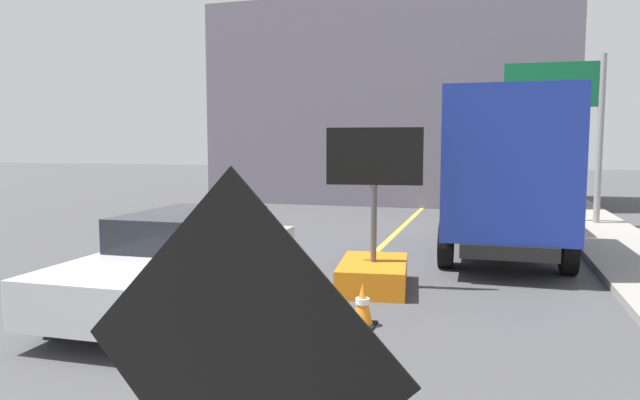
{
  "coord_description": "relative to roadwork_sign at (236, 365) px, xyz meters",
  "views": [
    {
      "loc": [
        2.41,
        -0.03,
        2.42
      ],
      "look_at": [
        0.55,
        6.21,
        1.79
      ],
      "focal_mm": 31.97,
      "sensor_mm": 36.0,
      "label": 1
    }
  ],
  "objects": [
    {
      "name": "lane_center_stripe",
      "position": [
        -1.38,
        3.85,
        -1.47
      ],
      "size": [
        0.14,
        36.0,
        0.01
      ],
      "primitive_type": "cube",
      "color": "yellow",
      "rests_on": "ground"
    },
    {
      "name": "roadwork_sign",
      "position": [
        0.0,
        0.0,
        0.0
      ],
      "size": [
        1.62,
        0.24,
        2.33
      ],
      "color": "#593819",
      "rests_on": "ground"
    },
    {
      "name": "arrow_board_trailer",
      "position": [
        -0.81,
        7.14,
        -0.99
      ],
      "size": [
        1.6,
        1.92,
        2.7
      ],
      "color": "orange",
      "rests_on": "ground"
    },
    {
      "name": "box_truck",
      "position": [
        1.34,
        10.92,
        0.39
      ],
      "size": [
        2.59,
        6.67,
        3.46
      ],
      "color": "black",
      "rests_on": "ground"
    },
    {
      "name": "pickup_car",
      "position": [
        -3.37,
        5.44,
        -0.77
      ],
      "size": [
        2.1,
        5.04,
        1.38
      ],
      "color": "silver",
      "rests_on": "ground"
    },
    {
      "name": "highway_guide_sign",
      "position": [
        3.28,
        15.93,
        1.95
      ],
      "size": [
        2.79,
        0.25,
        5.0
      ],
      "color": "gray",
      "rests_on": "ground"
    },
    {
      "name": "far_building_block",
      "position": [
        -3.14,
        22.6,
        2.6
      ],
      "size": [
        14.39,
        6.33,
        8.14
      ],
      "primitive_type": "cube",
      "color": "slate",
      "rests_on": "ground"
    },
    {
      "name": "traffic_cone_near_sign",
      "position": [
        -0.74,
        1.92,
        -1.09
      ],
      "size": [
        0.36,
        0.36,
        0.77
      ],
      "color": "black",
      "rests_on": "ground"
    },
    {
      "name": "traffic_cone_mid_lane",
      "position": [
        -0.55,
        5.12,
        -1.19
      ],
      "size": [
        0.36,
        0.36,
        0.58
      ],
      "color": "black",
      "rests_on": "ground"
    }
  ]
}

